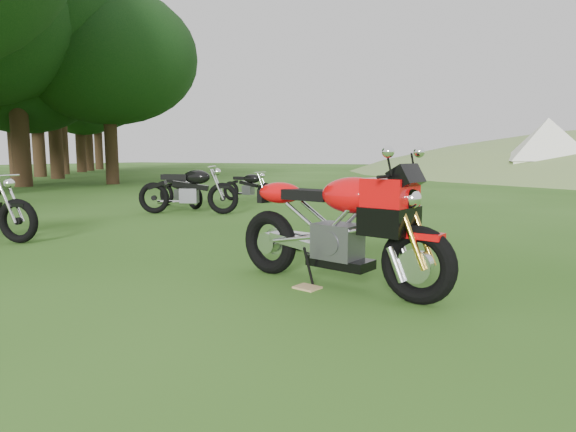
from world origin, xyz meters
The scene contains 8 objects.
ground centered at (0.00, 0.00, 0.00)m, with size 120.00×120.00×0.00m, color #21490F.
treeline centered at (-20.00, 15.00, 0.00)m, with size 28.00×32.00×14.00m, color black, non-canonical shape.
sport_motorcycle centered at (1.10, -0.15, 0.69)m, with size 2.29×0.57×1.38m, color red, non-canonical shape.
plywood_board centered at (0.88, -0.33, 0.01)m, with size 0.24×0.19×0.02m, color tan.
vintage_moto_b centered at (-3.96, 3.85, 0.57)m, with size 2.15×0.50×1.13m, color black, non-canonical shape.
vintage_moto_c centered at (-4.96, 4.78, 0.45)m, with size 1.71×0.40×0.90m, color black, non-canonical shape.
vintage_moto_d centered at (-4.32, 6.88, 0.45)m, with size 1.70×0.39×0.90m, color black, non-canonical shape.
tent_mid centered at (3.16, 22.21, 1.44)m, with size 3.33×3.33×2.89m, color white, non-canonical shape.
Camera 1 is at (2.82, -4.47, 1.29)m, focal length 30.00 mm.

